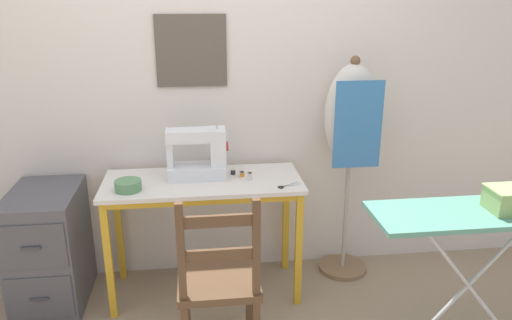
% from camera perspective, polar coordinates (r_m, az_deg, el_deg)
% --- Properties ---
extents(ground_plane, '(14.00, 14.00, 0.00)m').
position_cam_1_polar(ground_plane, '(3.10, -5.53, -17.01)').
color(ground_plane, gray).
extents(wall_back, '(10.00, 0.07, 2.55)m').
position_cam_1_polar(wall_back, '(3.13, -6.57, 8.83)').
color(wall_back, silver).
rests_on(wall_back, ground_plane).
extents(sewing_table, '(1.17, 0.50, 0.75)m').
position_cam_1_polar(sewing_table, '(2.99, -6.05, -4.15)').
color(sewing_table, silver).
rests_on(sewing_table, ground_plane).
extents(sewing_machine, '(0.36, 0.17, 0.32)m').
position_cam_1_polar(sewing_machine, '(2.96, -6.40, 0.57)').
color(sewing_machine, white).
rests_on(sewing_machine, sewing_table).
extents(fabric_bowl, '(0.15, 0.15, 0.06)m').
position_cam_1_polar(fabric_bowl, '(2.87, -14.41, -2.80)').
color(fabric_bowl, '#56895B').
rests_on(fabric_bowl, sewing_table).
extents(scissors, '(0.14, 0.10, 0.01)m').
position_cam_1_polar(scissors, '(2.85, 3.42, -2.99)').
color(scissors, silver).
rests_on(scissors, sewing_table).
extents(thread_spool_near_machine, '(0.04, 0.04, 0.04)m').
position_cam_1_polar(thread_spool_near_machine, '(3.03, -2.64, -1.36)').
color(thread_spool_near_machine, black).
rests_on(thread_spool_near_machine, sewing_table).
extents(thread_spool_mid_table, '(0.03, 0.03, 0.03)m').
position_cam_1_polar(thread_spool_mid_table, '(2.99, -1.62, -1.65)').
color(thread_spool_mid_table, orange).
rests_on(thread_spool_mid_table, sewing_table).
extents(thread_spool_far_edge, '(0.03, 0.03, 0.04)m').
position_cam_1_polar(thread_spool_far_edge, '(2.95, -0.71, -1.87)').
color(thread_spool_far_edge, silver).
rests_on(thread_spool_far_edge, sewing_table).
extents(wooden_chair, '(0.40, 0.38, 0.94)m').
position_cam_1_polar(wooden_chair, '(2.53, -4.27, -13.83)').
color(wooden_chair, '#513823').
rests_on(wooden_chair, ground_plane).
extents(filing_cabinet, '(0.39, 0.58, 0.72)m').
position_cam_1_polar(filing_cabinet, '(3.25, -22.53, -9.30)').
color(filing_cabinet, '#4C4C51').
rests_on(filing_cabinet, ground_plane).
extents(dress_form, '(0.34, 0.32, 1.45)m').
position_cam_1_polar(dress_form, '(3.15, 10.86, 3.97)').
color(dress_form, '#846647').
rests_on(dress_form, ground_plane).
extents(ironing_board, '(1.05, 0.36, 0.81)m').
position_cam_1_polar(ironing_board, '(2.66, 24.10, -6.16)').
color(ironing_board, '#518E7A').
rests_on(ironing_board, ground_plane).
extents(storage_box, '(0.19, 0.17, 0.12)m').
position_cam_1_polar(storage_box, '(2.67, 26.82, -4.05)').
color(storage_box, '#8EB266').
rests_on(storage_box, ironing_board).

